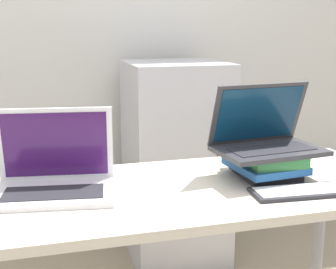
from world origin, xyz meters
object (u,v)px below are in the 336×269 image
(book_stack, at_px, (265,163))
(mini_fridge, at_px, (175,162))
(laptop_left, at_px, (55,177))
(wireless_keyboard, at_px, (301,191))
(laptop_on_books, at_px, (266,138))

(book_stack, distance_m, mini_fridge, 0.98)
(laptop_left, height_order, wireless_keyboard, laptop_left)
(laptop_left, xyz_separation_m, book_stack, (0.72, -0.02, -0.01))
(laptop_left, relative_size, mini_fridge, 0.37)
(book_stack, relative_size, wireless_keyboard, 0.87)
(book_stack, relative_size, mini_fridge, 0.26)
(laptop_on_books, height_order, mini_fridge, mini_fridge)
(book_stack, xyz_separation_m, laptop_on_books, (-0.00, 0.01, 0.09))
(laptop_left, bearing_deg, laptop_on_books, -1.25)
(laptop_on_books, distance_m, wireless_keyboard, 0.24)
(laptop_on_books, bearing_deg, mini_fridge, 93.18)
(book_stack, bearing_deg, laptop_left, 178.14)
(book_stack, bearing_deg, wireless_keyboard, -81.73)
(laptop_left, distance_m, wireless_keyboard, 0.78)
(laptop_left, bearing_deg, wireless_keyboard, -16.20)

